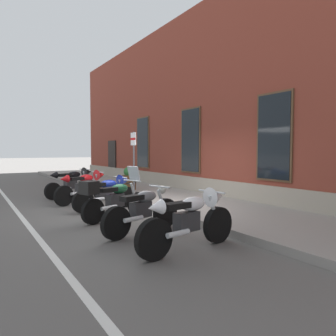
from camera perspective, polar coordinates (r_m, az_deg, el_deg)
The scene contains 12 objects.
ground_plane at distance 9.16m, azimuth -3.79°, elevation -7.60°, with size 140.00×140.00×0.00m, color #565451.
sidewalk at distance 9.95m, azimuth 3.95°, elevation -6.27°, with size 33.63×3.03×0.16m, color gray.
lane_stripe at distance 8.15m, azimuth -24.20°, elevation -9.20°, with size 33.63×0.12×0.01m, color silver.
brick_pub_facade at distance 13.18m, azimuth 20.51°, elevation 11.07°, with size 27.63×6.20×7.14m.
motorcycle_black_sport at distance 12.05m, azimuth -16.69°, elevation -2.32°, with size 0.85×2.04×1.08m.
motorcycle_red_sport at distance 10.66m, azimuth -14.65°, elevation -3.05°, with size 0.91×2.05×1.06m.
motorcycle_blue_sport at distance 9.26m, azimuth -10.84°, elevation -4.10°, with size 0.66×2.02×1.00m.
motorcycle_green_touring at distance 7.90m, azimuth -9.94°, elevation -5.37°, with size 0.97×2.00×1.30m.
motorcycle_grey_naked at distance 6.57m, azimuth -4.51°, elevation -7.65°, with size 0.74×1.98×0.95m.
motorcycle_white_sport at distance 5.48m, azimuth 4.40°, elevation -8.88°, with size 0.62×2.16×1.05m.
parking_sign at distance 10.96m, azimuth -6.23°, elevation 2.55°, with size 0.36×0.07×2.20m.
barrel_planter at distance 12.63m, azimuth -7.13°, elevation -2.15°, with size 0.61×0.61×0.91m.
Camera 1 is at (7.89, -4.31, 1.72)m, focal length 33.66 mm.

